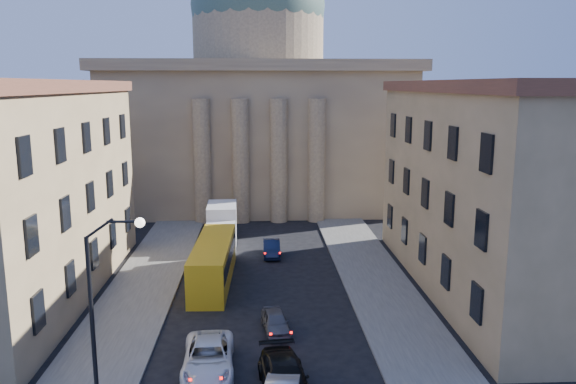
{
  "coord_description": "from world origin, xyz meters",
  "views": [
    {
      "loc": [
        -0.08,
        -15.62,
        14.41
      ],
      "look_at": [
        1.56,
        15.66,
        8.4
      ],
      "focal_mm": 35.0,
      "sensor_mm": 36.0,
      "label": 1
    }
  ],
  "objects": [
    {
      "name": "church",
      "position": [
        0.0,
        55.47,
        11.88
      ],
      "size": [
        68.02,
        28.76,
        36.6
      ],
      "color": "#776249",
      "rests_on": "ground"
    },
    {
      "name": "car_right_far",
      "position": [
        0.8,
        15.5,
        0.62
      ],
      "size": [
        1.88,
        3.79,
        1.24
      ],
      "primitive_type": "imported",
      "rotation": [
        0.0,
        0.0,
        0.12
      ],
      "color": "#4F4F54",
      "rests_on": "ground"
    },
    {
      "name": "car_right_mid",
      "position": [
        1.03,
        8.71,
        0.77
      ],
      "size": [
        2.76,
        5.53,
        1.54
      ],
      "primitive_type": "imported",
      "rotation": [
        0.0,
        0.0,
        0.12
      ],
      "color": "black",
      "rests_on": "ground"
    },
    {
      "name": "city_bus",
      "position": [
        -3.5,
        24.21,
        1.66
      ],
      "size": [
        2.85,
        11.0,
        3.08
      ],
      "rotation": [
        0.0,
        0.0,
        -0.03
      ],
      "color": "gold",
      "rests_on": "ground"
    },
    {
      "name": "building_left",
      "position": [
        -17.0,
        22.0,
        7.42
      ],
      "size": [
        11.6,
        26.6,
        14.7
      ],
      "color": "tan",
      "rests_on": "ground"
    },
    {
      "name": "box_truck",
      "position": [
        -3.5,
        34.04,
        1.71
      ],
      "size": [
        2.78,
        6.65,
        3.61
      ],
      "rotation": [
        0.0,
        0.0,
        0.03
      ],
      "color": "silver",
      "rests_on": "ground"
    },
    {
      "name": "sidewalk_right",
      "position": [
        8.5,
        18.0,
        0.07
      ],
      "size": [
        5.0,
        60.0,
        0.15
      ],
      "primitive_type": "cube",
      "color": "#54524D",
      "rests_on": "ground"
    },
    {
      "name": "street_lamp",
      "position": [
        -6.97,
        8.0,
        5.29
      ],
      "size": [
        2.62,
        0.44,
        8.83
      ],
      "color": "black",
      "rests_on": "ground"
    },
    {
      "name": "sidewalk_left",
      "position": [
        -8.5,
        18.0,
        0.07
      ],
      "size": [
        5.0,
        60.0,
        0.15
      ],
      "primitive_type": "cube",
      "color": "#54524D",
      "rests_on": "ground"
    },
    {
      "name": "car_left_mid",
      "position": [
        -2.74,
        10.95,
        0.77
      ],
      "size": [
        2.8,
        5.65,
        1.54
      ],
      "primitive_type": "imported",
      "rotation": [
        0.0,
        0.0,
        0.04
      ],
      "color": "silver",
      "rests_on": "ground"
    },
    {
      "name": "building_right",
      "position": [
        17.0,
        22.0,
        7.42
      ],
      "size": [
        11.6,
        26.6,
        14.7
      ],
      "color": "tan",
      "rests_on": "ground"
    },
    {
      "name": "car_right_distant",
      "position": [
        0.93,
        30.52,
        0.66
      ],
      "size": [
        1.43,
        4.03,
        1.32
      ],
      "primitive_type": "imported",
      "rotation": [
        0.0,
        0.0,
        0.01
      ],
      "color": "#0E1733",
      "rests_on": "ground"
    }
  ]
}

